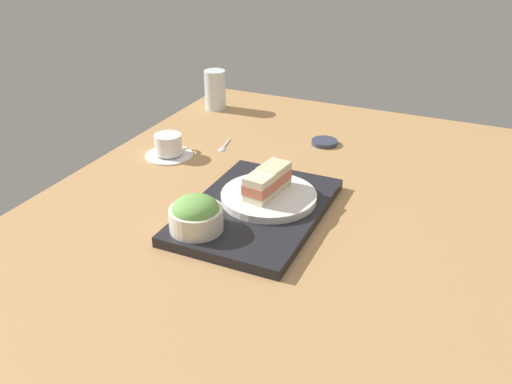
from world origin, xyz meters
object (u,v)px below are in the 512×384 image
object	(u,v)px
salad_bowl	(196,214)
teaspoon	(223,147)
sandwich_near	(261,187)
drinking_glass	(215,90)
sandwich_far	(275,177)
sandwich_plate	(268,196)
small_sauce_dish	(325,142)
coffee_cup	(169,147)

from	to	relation	value
salad_bowl	teaspoon	distance (cm)	44.62
sandwich_near	teaspoon	size ratio (longest dim) A/B	0.90
drinking_glass	sandwich_far	bearing A→B (deg)	-140.49
teaspoon	salad_bowl	bearing A→B (deg)	-159.15
salad_bowl	drinking_glass	distance (cm)	76.08
sandwich_plate	small_sauce_dish	world-z (taller)	sandwich_plate
sandwich_far	small_sauce_dish	bearing A→B (deg)	0.21
coffee_cup	drinking_glass	size ratio (longest dim) A/B	1.01
drinking_glass	small_sauce_dish	distance (cm)	43.42
sandwich_near	coffee_cup	distance (cm)	38.04
salad_bowl	small_sauce_dish	bearing A→B (deg)	-8.55
sandwich_far	salad_bowl	distance (cm)	20.89
drinking_glass	teaspoon	size ratio (longest dim) A/B	1.42
sandwich_plate	sandwich_near	size ratio (longest dim) A/B	2.62
teaspoon	sandwich_plate	bearing A→B (deg)	-136.45
sandwich_plate	teaspoon	distance (cm)	34.50
drinking_glass	teaspoon	bearing A→B (deg)	-148.46
sandwich_plate	sandwich_far	size ratio (longest dim) A/B	2.70
sandwich_far	small_sauce_dish	xyz separation A→B (cm)	(35.97, 0.13, -5.92)
teaspoon	drinking_glass	bearing A→B (deg)	31.54
sandwich_plate	small_sauce_dish	distance (cm)	38.64
sandwich_far	coffee_cup	distance (cm)	36.89
sandwich_near	coffee_cup	size ratio (longest dim) A/B	0.63
sandwich_far	small_sauce_dish	size ratio (longest dim) A/B	1.07
salad_bowl	small_sauce_dish	distance (cm)	55.90
salad_bowl	sandwich_near	bearing A→B (deg)	-28.15
small_sauce_dish	drinking_glass	bearing A→B (deg)	71.46
coffee_cup	small_sauce_dish	bearing A→B (deg)	-55.36
drinking_glass	small_sauce_dish	world-z (taller)	drinking_glass
sandwich_plate	sandwich_far	xyz separation A→B (cm)	(2.59, -0.49, 3.54)
sandwich_far	drinking_glass	xyz separation A→B (cm)	(49.67, 40.96, -0.41)
sandwich_far	drinking_glass	world-z (taller)	drinking_glass
sandwich_near	drinking_glass	xyz separation A→B (cm)	(54.86, 39.99, -0.34)
salad_bowl	sandwich_far	bearing A→B (deg)	-23.78
sandwich_far	sandwich_near	bearing A→B (deg)	169.36
salad_bowl	coffee_cup	world-z (taller)	salad_bowl
sandwich_near	small_sauce_dish	bearing A→B (deg)	-1.17
drinking_glass	teaspoon	xyz separation A→B (cm)	(-27.33, -16.78, -5.74)
sandwich_near	small_sauce_dish	distance (cm)	41.58
coffee_cup	teaspoon	xyz separation A→B (cm)	(10.19, -10.42, -2.19)
salad_bowl	teaspoon	size ratio (longest dim) A/B	1.22
sandwich_far	coffee_cup	xyz separation A→B (cm)	(12.15, 34.61, -3.97)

